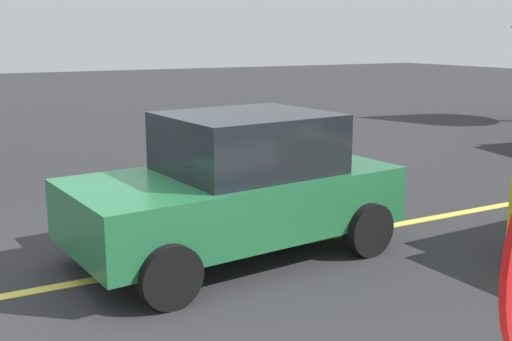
% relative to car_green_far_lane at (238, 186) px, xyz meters
% --- Properties ---
extents(ground_plane, '(80.00, 80.00, 0.00)m').
position_rel_car_green_far_lane_xyz_m(ground_plane, '(-1.52, -0.02, -0.83)').
color(ground_plane, '#2D2D30').
extents(lane_marking_centre, '(28.00, 0.16, 0.01)m').
position_rel_car_green_far_lane_xyz_m(lane_marking_centre, '(1.48, -0.02, -0.83)').
color(lane_marking_centre, '#E0D14C').
extents(car_green_far_lane, '(3.96, 2.33, 1.67)m').
position_rel_car_green_far_lane_xyz_m(car_green_far_lane, '(0.00, 0.00, 0.00)').
color(car_green_far_lane, '#236B3D').
rests_on(car_green_far_lane, ground_plane).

